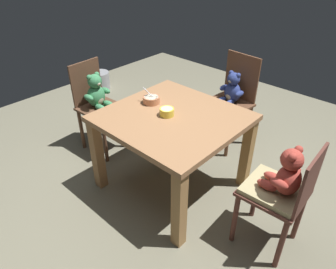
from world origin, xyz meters
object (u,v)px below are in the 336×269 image
Objects in this scene: dining_table at (173,129)px; porridge_bowl_terracotta_far_center at (151,100)px; teddy_chair_near_front at (282,185)px; teddy_chair_near_right at (232,95)px; metal_pail at (100,80)px; porridge_bowl_yellow_center at (167,112)px; teddy_chair_far_center at (97,99)px.

porridge_bowl_terracotta_far_center reaches higher than dining_table.
teddy_chair_near_right is (0.91, 0.97, -0.01)m from teddy_chair_near_front.
teddy_chair_near_front is 3.21m from metal_pail.
porridge_bowl_yellow_center reaches higher than metal_pail.
teddy_chair_far_center reaches higher than dining_table.
porridge_bowl_yellow_center is at bearing -2.33° from teddy_chair_far_center.
teddy_chair_far_center is at bearing -0.76° from teddy_chair_near_front.
teddy_chair_far_center is 1.32m from teddy_chair_near_right.
teddy_chair_near_right is (0.97, -0.90, -0.01)m from teddy_chair_far_center.
teddy_chair_near_front reaches higher than metal_pail.
porridge_bowl_terracotta_far_center is at bearing 74.20° from porridge_bowl_yellow_center.
teddy_chair_near_front reaches higher than dining_table.
porridge_bowl_terracotta_far_center is at bearing -112.70° from metal_pail.
dining_table is 0.93m from teddy_chair_near_front.
dining_table is 9.03× the size of porridge_bowl_yellow_center.
metal_pail is at bearing -17.24° from teddy_chair_near_front.
porridge_bowl_yellow_center is (-0.03, 0.04, 0.15)m from dining_table.
dining_table is at bearing -98.48° from porridge_bowl_terracotta_far_center.
teddy_chair_far_center reaches higher than porridge_bowl_terracotta_far_center.
teddy_chair_far_center reaches higher than porridge_bowl_yellow_center.
teddy_chair_near_right is at bearing -14.90° from porridge_bowl_terracotta_far_center.
porridge_bowl_terracotta_far_center is at bearing 3.81° from teddy_chair_far_center.
teddy_chair_far_center reaches higher than metal_pail.
dining_table is 1.15× the size of teddy_chair_far_center.
porridge_bowl_terracotta_far_center reaches higher than metal_pail.
teddy_chair_near_front is at bearing -87.62° from porridge_bowl_yellow_center.
porridge_bowl_yellow_center is at bearing -0.10° from teddy_chair_near_front.
metal_pail is (-0.10, 2.11, -0.42)m from teddy_chair_near_right.
porridge_bowl_terracotta_far_center reaches higher than porridge_bowl_yellow_center.
dining_table is at bearing -110.99° from metal_pail.
teddy_chair_near_front is 3.04× the size of metal_pail.
teddy_chair_near_right is 3.30× the size of metal_pail.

